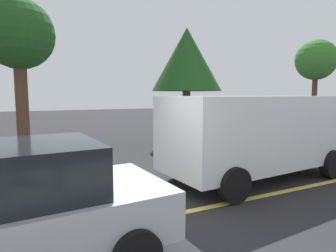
{
  "coord_description": "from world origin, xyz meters",
  "views": [
    {
      "loc": [
        -1.39,
        -4.54,
        2.22
      ],
      "look_at": [
        1.59,
        1.48,
        1.5
      ],
      "focal_mm": 30.54,
      "sensor_mm": 36.0,
      "label": 1
    }
  ],
  "objects_px": {
    "white_van": "(259,131)",
    "tree_left_verge": "(18,37)",
    "tree_centre_verge": "(187,60)",
    "tree_right_verge": "(316,61)"
  },
  "relations": [
    {
      "from": "tree_centre_verge",
      "to": "tree_right_verge",
      "type": "distance_m",
      "value": 11.11
    },
    {
      "from": "white_van",
      "to": "tree_centre_verge",
      "type": "distance_m",
      "value": 5.91
    },
    {
      "from": "white_van",
      "to": "tree_right_verge",
      "type": "distance_m",
      "value": 14.16
    },
    {
      "from": "tree_right_verge",
      "to": "tree_left_verge",
      "type": "bearing_deg",
      "value": -172.5
    },
    {
      "from": "white_van",
      "to": "tree_centre_verge",
      "type": "relative_size",
      "value": 1.04
    },
    {
      "from": "white_van",
      "to": "tree_left_verge",
      "type": "distance_m",
      "value": 7.94
    },
    {
      "from": "white_van",
      "to": "tree_left_verge",
      "type": "bearing_deg",
      "value": 138.98
    },
    {
      "from": "white_van",
      "to": "tree_left_verge",
      "type": "xyz_separation_m",
      "value": [
        -5.6,
        4.87,
        2.8
      ]
    },
    {
      "from": "tree_left_verge",
      "to": "tree_right_verge",
      "type": "bearing_deg",
      "value": 7.5
    },
    {
      "from": "tree_centre_verge",
      "to": "tree_right_verge",
      "type": "xyz_separation_m",
      "value": [
        10.93,
        1.87,
        0.75
      ]
    }
  ]
}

